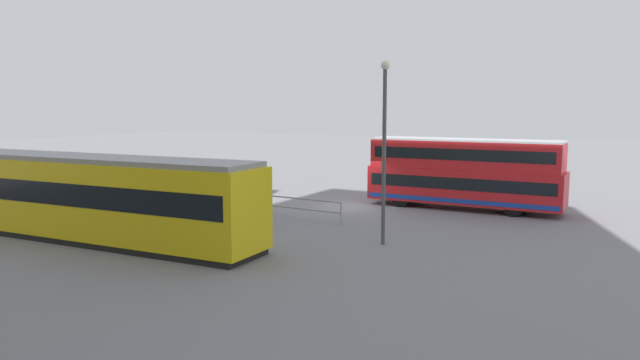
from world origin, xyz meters
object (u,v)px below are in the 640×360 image
object	(u,v)px
info_sign	(220,179)
pedestrian_near_railing	(232,198)
street_lamp	(384,139)
double_decker_bus	(464,173)
pedestrian_crossing	(268,205)
tram_yellow	(90,197)

from	to	relation	value
info_sign	pedestrian_near_railing	bearing A→B (deg)	141.48
pedestrian_near_railing	street_lamp	xyz separation A→B (m)	(-8.71, 2.16, 3.25)
double_decker_bus	info_sign	world-z (taller)	double_decker_bus
pedestrian_crossing	street_lamp	distance (m)	6.97
tram_yellow	info_sign	xyz separation A→B (m)	(-0.85, -7.97, -0.09)
double_decker_bus	tram_yellow	bearing A→B (deg)	48.82
pedestrian_near_railing	street_lamp	size ratio (longest dim) A/B	0.24
info_sign	street_lamp	world-z (taller)	street_lamp
double_decker_bus	street_lamp	distance (m)	10.09
double_decker_bus	tram_yellow	distance (m)	18.88
tram_yellow	pedestrian_crossing	xyz separation A→B (m)	(-5.19, -5.66, -0.82)
info_sign	pedestrian_crossing	bearing A→B (deg)	151.96
street_lamp	double_decker_bus	bearing A→B (deg)	-96.89
pedestrian_crossing	info_sign	bearing A→B (deg)	-28.04
tram_yellow	street_lamp	world-z (taller)	street_lamp
pedestrian_near_railing	double_decker_bus	bearing A→B (deg)	-142.47
tram_yellow	pedestrian_crossing	world-z (taller)	tram_yellow
tram_yellow	pedestrian_near_railing	xyz separation A→B (m)	(-2.55, -6.62, -0.83)
double_decker_bus	pedestrian_near_railing	size ratio (longest dim) A/B	6.11
pedestrian_crossing	info_sign	size ratio (longest dim) A/B	0.71
pedestrian_near_railing	pedestrian_crossing	size ratio (longest dim) A/B	0.99
double_decker_bus	pedestrian_crossing	size ratio (longest dim) A/B	6.02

